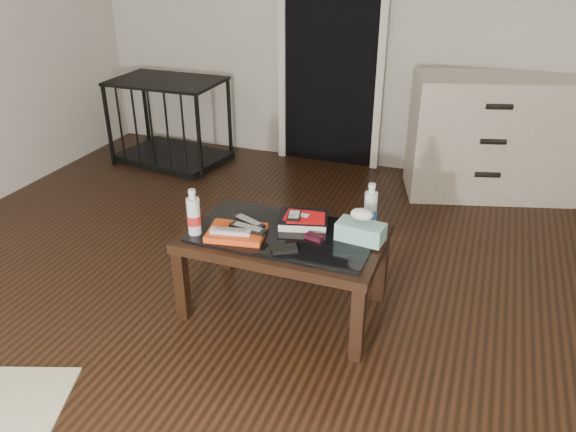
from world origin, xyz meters
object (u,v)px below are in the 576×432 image
object	(u,v)px
pet_crate	(172,135)
tissue_box	(361,232)
water_bottle_left	(193,212)
dresser	(493,137)
coffee_table	(284,243)
water_bottle_right	(371,206)
textbook	(303,220)

from	to	relation	value
pet_crate	tissue_box	world-z (taller)	pet_crate
pet_crate	water_bottle_left	xyz separation A→B (m)	(1.28, -1.88, 0.35)
dresser	water_bottle_left	distance (m)	2.50
coffee_table	dresser	size ratio (longest dim) A/B	0.77
pet_crate	water_bottle_right	distance (m)	2.60
coffee_table	tissue_box	bearing A→B (deg)	8.50
pet_crate	coffee_table	bearing A→B (deg)	-36.24
coffee_table	textbook	distance (m)	0.16
water_bottle_right	tissue_box	xyz separation A→B (m)	(-0.01, -0.15, -0.07)
coffee_table	tissue_box	world-z (taller)	tissue_box
pet_crate	water_bottle_left	distance (m)	2.30
dresser	tissue_box	xyz separation A→B (m)	(-0.55, -1.89, 0.06)
dresser	pet_crate	bearing A→B (deg)	169.05
coffee_table	tissue_box	xyz separation A→B (m)	(0.38, 0.06, 0.11)
pet_crate	water_bottle_left	size ratio (longest dim) A/B	4.13
water_bottle_left	tissue_box	xyz separation A→B (m)	(0.79, 0.22, -0.07)
coffee_table	textbook	xyz separation A→B (m)	(0.06, 0.12, 0.09)
coffee_table	textbook	size ratio (longest dim) A/B	4.00
pet_crate	tissue_box	size ratio (longest dim) A/B	4.28
tissue_box	coffee_table	bearing A→B (deg)	-164.98
coffee_table	textbook	world-z (taller)	textbook
textbook	tissue_box	world-z (taller)	tissue_box
pet_crate	water_bottle_right	xyz separation A→B (m)	(2.08, -1.51, 0.35)
coffee_table	dresser	world-z (taller)	dresser
coffee_table	textbook	bearing A→B (deg)	62.14
water_bottle_left	water_bottle_right	xyz separation A→B (m)	(0.80, 0.37, 0.00)
textbook	water_bottle_right	size ratio (longest dim) A/B	1.05
textbook	water_bottle_right	xyz separation A→B (m)	(0.33, 0.09, 0.10)
dresser	coffee_table	bearing A→B (deg)	-131.52
dresser	tissue_box	size ratio (longest dim) A/B	5.61
water_bottle_left	water_bottle_right	distance (m)	0.88
pet_crate	textbook	distance (m)	2.39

